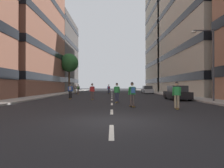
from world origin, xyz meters
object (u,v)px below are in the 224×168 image
street_tree_near (69,63)px  skater_2 (78,88)px  skater_0 (92,91)px  skater_5 (75,88)px  skater_7 (70,90)px  skater_3 (109,88)px  parked_car_near (147,90)px  skater_4 (132,93)px  skater_6 (177,94)px  streetlamp_right (209,57)px  skater_1 (117,92)px  parked_car_mid (177,93)px

street_tree_near → skater_2: 9.98m
skater_0 → skater_5: size_ratio=1.00×
skater_7 → skater_5: bearing=98.6°
skater_3 → skater_7: 16.32m
parked_car_near → skater_4: size_ratio=2.47×
skater_4 → skater_5: 26.68m
skater_2 → skater_6: same height
skater_2 → skater_7: bearing=-84.0°
streetlamp_right → skater_5: size_ratio=3.65×
street_tree_near → skater_5: (2.24, -4.88, -5.57)m
skater_5 → skater_1: bearing=-70.2°
skater_0 → skater_1: bearing=-54.1°
skater_5 → skater_6: 28.88m
parked_car_near → skater_0: (-9.11, -17.71, 0.29)m
parked_car_near → street_tree_near: bearing=163.1°
skater_5 → parked_car_mid: bearing=-51.8°
streetlamp_right → skater_5: streetlamp_right is taller
parked_car_mid → skater_7: size_ratio=2.47×
parked_car_mid → skater_1: bearing=-152.9°
street_tree_near → skater_4: size_ratio=4.79×
street_tree_near → skater_1: bearing=-69.3°
skater_1 → skater_2: same height
skater_1 → skater_2: (-6.65, 18.68, 0.03)m
skater_4 → skater_7: same height
parked_car_mid → street_tree_near: street_tree_near is taller
street_tree_near → streetlamp_right: (18.36, -26.21, -2.44)m
skater_4 → skater_6: bearing=-25.2°
skater_4 → streetlamp_right: bearing=27.7°
streetlamp_right → skater_7: size_ratio=3.65×
parked_car_near → skater_0: bearing=-117.2°
streetlamp_right → skater_1: 8.98m
skater_0 → skater_1: size_ratio=1.00×
skater_1 → skater_5: (-7.71, 21.40, 0.03)m
streetlamp_right → parked_car_mid: bearing=119.9°
skater_1 → skater_5: bearing=109.8°
skater_1 → skater_0: bearing=125.9°
parked_car_mid → skater_0: bearing=178.6°
street_tree_near → streetlamp_right: bearing=-55.0°
streetlamp_right → skater_6: bearing=-131.9°
parked_car_mid → skater_2: skater_2 is taller
parked_car_mid → skater_7: 11.79m
skater_3 → skater_6: same height
skater_5 → skater_0: bearing=-74.0°
streetlamp_right → skater_6: streetlamp_right is taller
skater_0 → skater_4: same height
parked_car_near → skater_7: skater_7 is taller
skater_1 → skater_5: size_ratio=1.00×
skater_0 → skater_7: (-2.60, 1.10, 0.03)m
skater_3 → skater_7: size_ratio=1.00×
street_tree_near → skater_4: 32.51m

